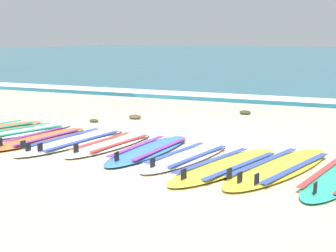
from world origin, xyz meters
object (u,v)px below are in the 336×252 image
surfboard_4 (111,144)px  surfboard_2 (40,138)px  surfboard_1 (21,132)px  surfboard_5 (149,150)px  surfboard_6 (187,157)px  surfboard_7 (227,166)px  surfboard_8 (280,167)px  surfboard_3 (73,141)px

surfboard_4 → surfboard_2: bearing=-175.8°
surfboard_1 → surfboard_5: bearing=-6.3°
surfboard_1 → surfboard_4: (1.80, -0.19, 0.00)m
surfboard_2 → surfboard_1: bearing=155.4°
surfboard_5 → surfboard_6: 0.64m
surfboard_6 → surfboard_5: bearing=166.1°
surfboard_5 → surfboard_7: size_ratio=0.92×
surfboard_5 → surfboard_7: 1.28m
surfboard_6 → surfboard_7: same height
surfboard_1 → surfboard_2: bearing=-24.6°
surfboard_2 → surfboard_8: bearing=-2.7°
surfboard_3 → surfboard_6: 1.90m
surfboard_4 → surfboard_5: bearing=-7.5°
surfboard_1 → surfboard_8: same height
surfboard_2 → surfboard_7: 3.10m
surfboard_5 → surfboard_6: size_ratio=1.06×
surfboard_6 → surfboard_3: bearing=174.0°
surfboard_3 → surfboard_6: size_ratio=1.18×
surfboard_4 → surfboard_8: 2.49m
surfboard_3 → surfboard_5: 1.27m
surfboard_1 → surfboard_7: 3.73m
surfboard_3 → surfboard_5: same height
surfboard_1 → surfboard_3: size_ratio=0.86×
surfboard_4 → surfboard_3: bearing=-176.2°
surfboard_1 → surfboard_4: size_ratio=1.03×
surfboard_1 → surfboard_6: 3.11m
surfboard_5 → surfboard_8: (1.82, -0.17, 0.00)m
surfboard_2 → surfboard_3: bearing=4.6°
surfboard_7 → surfboard_8: same height
surfboard_3 → surfboard_6: bearing=-6.0°
surfboard_6 → surfboard_2: bearing=176.5°
surfboard_2 → surfboard_6: 2.48m
surfboard_3 → surfboard_2: bearing=-175.4°
surfboard_4 → surfboard_8: same height
surfboard_3 → surfboard_4: size_ratio=1.20×
surfboard_2 → surfboard_4: size_ratio=1.03×
surfboard_8 → surfboard_6: bearing=179.1°
surfboard_1 → surfboard_4: same height
surfboard_5 → surfboard_8: size_ratio=0.85×
surfboard_1 → surfboard_2: size_ratio=1.00×
surfboard_2 → surfboard_4: bearing=4.2°
surfboard_2 → surfboard_5: same height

